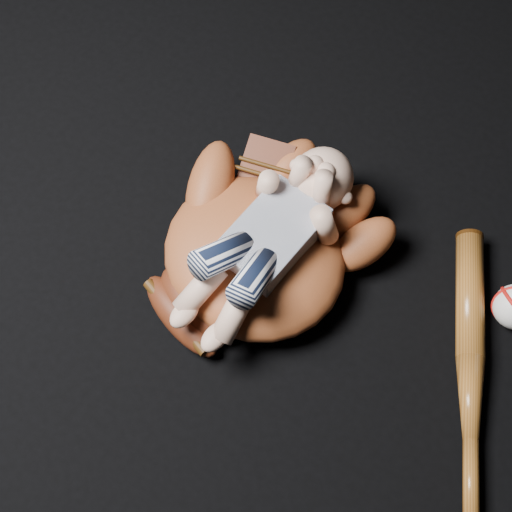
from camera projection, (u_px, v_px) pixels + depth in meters
name	position (u px, v px, depth m)	size (l,w,h in m)	color
baseball_glove	(254.00, 251.00, 1.26)	(0.38, 0.44, 0.14)	brown
newborn_baby	(261.00, 244.00, 1.20)	(0.17, 0.38, 0.15)	#DFAC90
baseball_bat	(470.00, 375.00, 1.21)	(0.05, 0.49, 0.05)	brown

